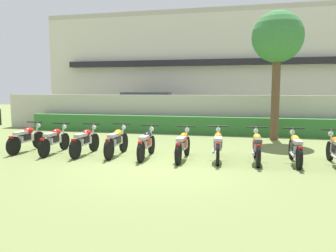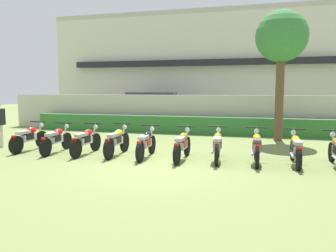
# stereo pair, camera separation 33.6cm
# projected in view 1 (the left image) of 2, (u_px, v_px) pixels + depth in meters

# --- Properties ---
(ground) EXTENTS (60.00, 60.00, 0.00)m
(ground) POSITION_uv_depth(u_px,v_px,m) (157.00, 166.00, 8.85)
(ground) COLOR olive
(building) EXTENTS (21.52, 6.50, 6.99)m
(building) POSITION_uv_depth(u_px,v_px,m) (211.00, 69.00, 23.09)
(building) COLOR beige
(building) RESTS_ON ground
(compound_wall) EXTENTS (20.45, 0.30, 1.78)m
(compound_wall) POSITION_uv_depth(u_px,v_px,m) (196.00, 113.00, 15.91)
(compound_wall) COLOR #BCB7A8
(compound_wall) RESTS_ON ground
(hedge_row) EXTENTS (16.36, 0.70, 0.81)m
(hedge_row) POSITION_uv_depth(u_px,v_px,m) (193.00, 125.00, 15.29)
(hedge_row) COLOR #337033
(hedge_row) RESTS_ON ground
(parked_car) EXTENTS (4.68, 2.48, 1.89)m
(parked_car) POSITION_uv_depth(u_px,v_px,m) (149.00, 109.00, 18.86)
(parked_car) COLOR #9EA3A8
(parked_car) RESTS_ON ground
(tree_near_inspector) EXTENTS (2.02, 2.02, 5.14)m
(tree_near_inspector) POSITION_uv_depth(u_px,v_px,m) (278.00, 39.00, 13.01)
(tree_near_inspector) COLOR brown
(tree_near_inspector) RESTS_ON ground
(motorcycle_in_row_0) EXTENTS (0.60, 1.87, 0.95)m
(motorcycle_in_row_0) POSITION_uv_depth(u_px,v_px,m) (26.00, 138.00, 10.89)
(motorcycle_in_row_0) COLOR black
(motorcycle_in_row_0) RESTS_ON ground
(motorcycle_in_row_1) EXTENTS (0.60, 1.89, 0.95)m
(motorcycle_in_row_1) POSITION_uv_depth(u_px,v_px,m) (55.00, 140.00, 10.57)
(motorcycle_in_row_1) COLOR black
(motorcycle_in_row_1) RESTS_ON ground
(motorcycle_in_row_2) EXTENTS (0.60, 1.84, 0.96)m
(motorcycle_in_row_2) POSITION_uv_depth(u_px,v_px,m) (85.00, 141.00, 10.33)
(motorcycle_in_row_2) COLOR black
(motorcycle_in_row_2) RESTS_ON ground
(motorcycle_in_row_3) EXTENTS (0.60, 1.88, 0.97)m
(motorcycle_in_row_3) POSITION_uv_depth(u_px,v_px,m) (117.00, 141.00, 10.20)
(motorcycle_in_row_3) COLOR black
(motorcycle_in_row_3) RESTS_ON ground
(motorcycle_in_row_4) EXTENTS (0.60, 1.86, 0.95)m
(motorcycle_in_row_4) POSITION_uv_depth(u_px,v_px,m) (146.00, 143.00, 9.88)
(motorcycle_in_row_4) COLOR black
(motorcycle_in_row_4) RESTS_ON ground
(motorcycle_in_row_5) EXTENTS (0.60, 1.91, 0.95)m
(motorcycle_in_row_5) POSITION_uv_depth(u_px,v_px,m) (183.00, 145.00, 9.62)
(motorcycle_in_row_5) COLOR black
(motorcycle_in_row_5) RESTS_ON ground
(motorcycle_in_row_6) EXTENTS (0.60, 1.86, 0.98)m
(motorcycle_in_row_6) POSITION_uv_depth(u_px,v_px,m) (218.00, 145.00, 9.49)
(motorcycle_in_row_6) COLOR black
(motorcycle_in_row_6) RESTS_ON ground
(motorcycle_in_row_7) EXTENTS (0.60, 1.90, 0.97)m
(motorcycle_in_row_7) POSITION_uv_depth(u_px,v_px,m) (257.00, 146.00, 9.27)
(motorcycle_in_row_7) COLOR black
(motorcycle_in_row_7) RESTS_ON ground
(motorcycle_in_row_8) EXTENTS (0.60, 1.89, 0.96)m
(motorcycle_in_row_8) POSITION_uv_depth(u_px,v_px,m) (295.00, 148.00, 9.08)
(motorcycle_in_row_8) COLOR black
(motorcycle_in_row_8) RESTS_ON ground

